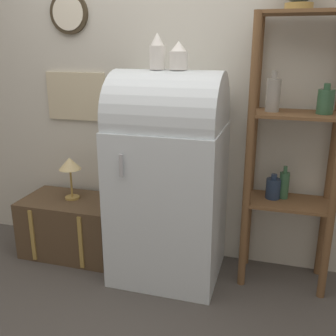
{
  "coord_description": "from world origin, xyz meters",
  "views": [
    {
      "loc": [
        0.7,
        -2.2,
        1.6
      ],
      "look_at": [
        -0.0,
        0.23,
        0.79
      ],
      "focal_mm": 42.0,
      "sensor_mm": 36.0,
      "label": 1
    }
  ],
  "objects_px": {
    "refrigerator": "(168,175)",
    "suitcase_trunk": "(72,226)",
    "vase_center": "(179,57)",
    "desk_lamp": "(70,166)",
    "vase_left": "(157,52)"
  },
  "relations": [
    {
      "from": "refrigerator",
      "to": "vase_left",
      "type": "xyz_separation_m",
      "value": [
        -0.07,
        -0.01,
        0.8
      ]
    },
    {
      "from": "vase_left",
      "to": "desk_lamp",
      "type": "bearing_deg",
      "value": 172.9
    },
    {
      "from": "refrigerator",
      "to": "desk_lamp",
      "type": "relative_size",
      "value": 4.38
    },
    {
      "from": "vase_left",
      "to": "refrigerator",
      "type": "bearing_deg",
      "value": 10.69
    },
    {
      "from": "refrigerator",
      "to": "vase_left",
      "type": "relative_size",
      "value": 6.52
    },
    {
      "from": "refrigerator",
      "to": "vase_left",
      "type": "bearing_deg",
      "value": -169.31
    },
    {
      "from": "desk_lamp",
      "to": "vase_left",
      "type": "bearing_deg",
      "value": -7.1
    },
    {
      "from": "vase_center",
      "to": "vase_left",
      "type": "bearing_deg",
      "value": -178.2
    },
    {
      "from": "refrigerator",
      "to": "vase_center",
      "type": "height_order",
      "value": "vase_center"
    },
    {
      "from": "desk_lamp",
      "to": "refrigerator",
      "type": "bearing_deg",
      "value": -5.6
    },
    {
      "from": "vase_left",
      "to": "vase_center",
      "type": "distance_m",
      "value": 0.14
    },
    {
      "from": "vase_left",
      "to": "vase_center",
      "type": "relative_size",
      "value": 1.3
    },
    {
      "from": "vase_center",
      "to": "desk_lamp",
      "type": "bearing_deg",
      "value": 174.28
    },
    {
      "from": "suitcase_trunk",
      "to": "vase_center",
      "type": "xyz_separation_m",
      "value": [
        0.88,
        -0.06,
        1.3
      ]
    },
    {
      "from": "refrigerator",
      "to": "suitcase_trunk",
      "type": "height_order",
      "value": "refrigerator"
    }
  ]
}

